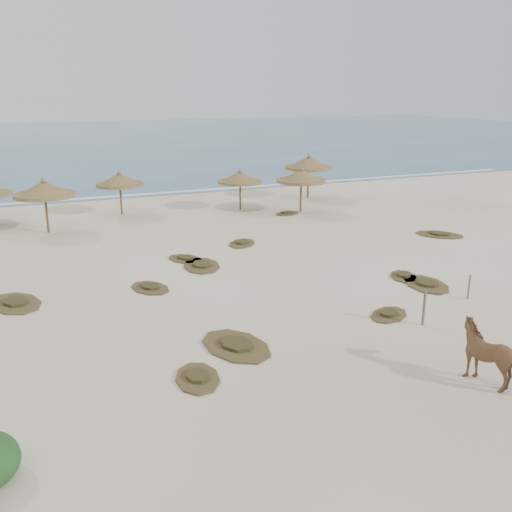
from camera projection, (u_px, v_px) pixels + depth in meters
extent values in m
plane|color=#F4E7C8|center=(286.00, 326.00, 18.93)|extent=(160.00, 160.00, 0.00)
cube|color=#28537A|center=(66.00, 140.00, 85.07)|extent=(200.00, 100.00, 0.01)
cube|color=white|center=(131.00, 195.00, 41.86)|extent=(70.00, 0.60, 0.01)
cylinder|color=brown|center=(47.00, 212.00, 30.87)|extent=(0.13, 0.13, 2.26)
cylinder|color=olive|center=(45.00, 195.00, 30.60)|extent=(4.00, 4.00, 0.19)
cone|color=olive|center=(44.00, 189.00, 30.50)|extent=(3.87, 3.87, 0.81)
cone|color=olive|center=(43.00, 180.00, 30.36)|extent=(0.39, 0.39, 0.24)
cylinder|color=brown|center=(121.00, 198.00, 35.29)|extent=(0.12, 0.12, 2.06)
cylinder|color=olive|center=(120.00, 185.00, 35.05)|extent=(3.64, 3.64, 0.18)
cone|color=olive|center=(120.00, 179.00, 34.96)|extent=(3.51, 3.51, 0.74)
cone|color=olive|center=(119.00, 172.00, 34.83)|extent=(0.35, 0.35, 0.22)
cylinder|color=brown|center=(301.00, 195.00, 36.02)|extent=(0.12, 0.12, 2.17)
cylinder|color=olive|center=(301.00, 181.00, 35.76)|extent=(3.35, 3.35, 0.19)
cone|color=olive|center=(301.00, 175.00, 35.67)|extent=(3.23, 3.23, 0.78)
cone|color=olive|center=(301.00, 168.00, 35.53)|extent=(0.37, 0.37, 0.23)
cylinder|color=brown|center=(240.00, 194.00, 36.73)|extent=(0.11, 0.11, 1.99)
cylinder|color=olive|center=(240.00, 182.00, 36.50)|extent=(3.70, 3.70, 0.17)
cone|color=olive|center=(240.00, 177.00, 36.41)|extent=(3.57, 3.57, 0.71)
cone|color=olive|center=(240.00, 170.00, 36.29)|extent=(0.34, 0.34, 0.21)
cylinder|color=brown|center=(308.00, 181.00, 40.68)|extent=(0.13, 0.13, 2.35)
cylinder|color=olive|center=(309.00, 168.00, 40.41)|extent=(3.91, 3.91, 0.20)
cone|color=olive|center=(309.00, 163.00, 40.30)|extent=(3.78, 3.78, 0.84)
cone|color=olive|center=(309.00, 155.00, 40.16)|extent=(0.40, 0.40, 0.25)
imported|color=#976844|center=(492.00, 354.00, 15.15)|extent=(1.44, 2.09, 1.62)
cylinder|color=#6D6552|center=(424.00, 308.00, 18.88)|extent=(0.10, 0.10, 1.25)
cylinder|color=#6D6552|center=(469.00, 287.00, 21.27)|extent=(0.08, 0.08, 0.94)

